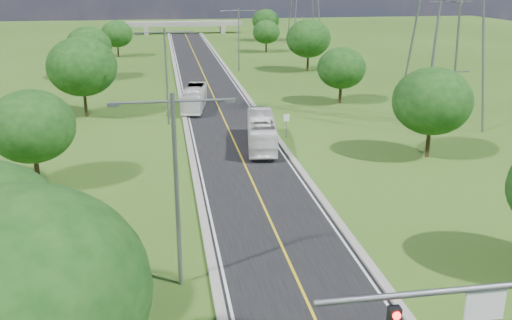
% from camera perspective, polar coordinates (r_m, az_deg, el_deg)
% --- Properties ---
extents(ground, '(260.00, 260.00, 0.00)m').
position_cam_1_polar(ground, '(76.06, -4.37, 6.57)').
color(ground, '#2A4A15').
rests_on(ground, ground).
extents(road, '(8.00, 150.00, 0.06)m').
position_cam_1_polar(road, '(81.93, -4.76, 7.42)').
color(road, black).
rests_on(road, ground).
extents(curb_left, '(0.50, 150.00, 0.22)m').
position_cam_1_polar(curb_left, '(81.69, -7.75, 7.35)').
color(curb_left, gray).
rests_on(curb_left, ground).
extents(curb_right, '(0.50, 150.00, 0.22)m').
position_cam_1_polar(curb_right, '(82.35, -1.79, 7.59)').
color(curb_right, gray).
rests_on(curb_right, ground).
extents(speed_limit_sign, '(0.55, 0.09, 2.40)m').
position_cam_1_polar(speed_limit_sign, '(55.22, 3.07, 3.85)').
color(speed_limit_sign, slate).
rests_on(speed_limit_sign, ground).
extents(overpass, '(30.00, 3.00, 3.20)m').
position_cam_1_polar(overpass, '(154.91, -7.15, 13.31)').
color(overpass, gray).
rests_on(overpass, ground).
extents(streetlight_near_left, '(5.90, 0.25, 10.00)m').
position_cam_1_polar(streetlight_near_left, '(27.85, -8.01, -1.54)').
color(streetlight_near_left, slate).
rests_on(streetlight_near_left, ground).
extents(streetlight_mid_left, '(5.90, 0.25, 10.00)m').
position_cam_1_polar(streetlight_mid_left, '(59.97, -8.98, 9.04)').
color(streetlight_mid_left, slate).
rests_on(streetlight_mid_left, ground).
extents(streetlight_far_right, '(5.90, 0.25, 10.00)m').
position_cam_1_polar(streetlight_far_right, '(93.54, -1.74, 12.48)').
color(streetlight_far_right, slate).
rests_on(streetlight_far_right, ground).
extents(tree_lb, '(6.30, 6.30, 7.33)m').
position_cam_1_polar(tree_lb, '(44.60, -21.53, 3.14)').
color(tree_lb, black).
rests_on(tree_lb, ground).
extents(tree_lc, '(7.56, 7.56, 8.79)m').
position_cam_1_polar(tree_lc, '(65.54, -17.01, 8.92)').
color(tree_lc, black).
rests_on(tree_lc, ground).
extents(tree_ld, '(6.72, 6.72, 7.82)m').
position_cam_1_polar(tree_ld, '(89.47, -16.40, 10.86)').
color(tree_ld, black).
rests_on(tree_ld, ground).
extents(tree_le, '(5.88, 5.88, 6.84)m').
position_cam_1_polar(tree_le, '(113.06, -13.74, 12.15)').
color(tree_le, black).
rests_on(tree_le, ground).
extents(tree_lf, '(7.98, 7.98, 9.28)m').
position_cam_1_polar(tree_lf, '(19.31, -22.39, -12.38)').
color(tree_lf, black).
rests_on(tree_lf, ground).
extents(tree_rb, '(6.72, 6.72, 7.82)m').
position_cam_1_polar(tree_rb, '(50.65, 17.20, 5.64)').
color(tree_rb, black).
rests_on(tree_rb, ground).
extents(tree_rc, '(5.88, 5.88, 6.84)m').
position_cam_1_polar(tree_rc, '(70.46, 8.54, 9.08)').
color(tree_rc, black).
rests_on(tree_rc, ground).
extents(tree_rd, '(7.14, 7.14, 8.30)m').
position_cam_1_polar(tree_rd, '(93.76, 5.26, 12.01)').
color(tree_rd, black).
rests_on(tree_rd, ground).
extents(tree_re, '(5.46, 5.46, 6.35)m').
position_cam_1_polar(tree_re, '(116.68, 1.03, 12.67)').
color(tree_re, black).
rests_on(tree_re, ground).
extents(tree_rf, '(6.30, 6.30, 7.33)m').
position_cam_1_polar(tree_rf, '(136.85, 0.97, 13.75)').
color(tree_rf, black).
rests_on(tree_rf, ground).
extents(bus_outbound, '(3.79, 10.52, 2.87)m').
position_cam_1_polar(bus_outbound, '(52.19, 0.54, 2.90)').
color(bus_outbound, white).
rests_on(bus_outbound, road).
extents(bus_inbound, '(3.64, 9.60, 2.61)m').
position_cam_1_polar(bus_inbound, '(67.34, -6.20, 6.18)').
color(bus_inbound, white).
rests_on(bus_inbound, road).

